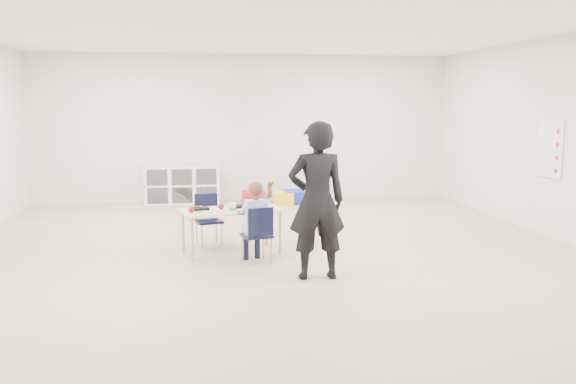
{
  "coord_description": "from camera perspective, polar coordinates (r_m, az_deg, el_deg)",
  "views": [
    {
      "loc": [
        -0.88,
        -7.28,
        1.89
      ],
      "look_at": [
        0.15,
        -0.27,
        0.85
      ],
      "focal_mm": 38.0,
      "sensor_mm": 36.0,
      "label": 1
    }
  ],
  "objects": [
    {
      "name": "table",
      "position": [
        7.72,
        -5.31,
        -3.66
      ],
      "size": [
        1.35,
        0.9,
        0.57
      ],
      "rotation": [
        0.0,
        0.0,
        0.24
      ],
      "color": "#F5E5C4",
      "rests_on": "ground"
    },
    {
      "name": "bread_roll",
      "position": [
        7.66,
        -3.08,
        -1.33
      ],
      "size": [
        0.09,
        0.09,
        0.07
      ],
      "primitive_type": "ellipsoid",
      "color": "tan",
      "rests_on": "table"
    },
    {
      "name": "milk_carton",
      "position": [
        7.55,
        -5.24,
        -1.36
      ],
      "size": [
        0.08,
        0.08,
        0.1
      ],
      "primitive_type": "cube",
      "rotation": [
        0.0,
        0.0,
        0.24
      ],
      "color": "white",
      "rests_on": "table"
    },
    {
      "name": "rules_poster",
      "position": [
        9.28,
        23.29,
        3.73
      ],
      "size": [
        0.02,
        0.6,
        0.8
      ],
      "primitive_type": "cube",
      "color": "white",
      "rests_on": "room"
    },
    {
      "name": "child",
      "position": [
        7.22,
        -2.97,
        -2.45
      ],
      "size": [
        0.55,
        0.55,
        1.08
      ],
      "primitive_type": null,
      "rotation": [
        0.0,
        0.0,
        0.24
      ],
      "color": "#B1C8F0",
      "rests_on": "chair_near"
    },
    {
      "name": "lunch_tray_near",
      "position": [
        7.77,
        -4.57,
        -1.34
      ],
      "size": [
        0.25,
        0.21,
        0.03
      ],
      "primitive_type": "cube",
      "rotation": [
        0.0,
        0.0,
        0.24
      ],
      "color": "black",
      "rests_on": "table"
    },
    {
      "name": "apple_near",
      "position": [
        7.66,
        -6.28,
        -1.35
      ],
      "size": [
        0.07,
        0.07,
        0.07
      ],
      "primitive_type": "sphere",
      "color": "maroon",
      "rests_on": "table"
    },
    {
      "name": "cubby_shelf",
      "position": [
        11.67,
        -9.86,
        0.66
      ],
      "size": [
        1.4,
        0.4,
        0.7
      ],
      "primitive_type": "cube",
      "color": "white",
      "rests_on": "ground"
    },
    {
      "name": "chair_far",
      "position": [
        8.17,
        -7.4,
        -2.64
      ],
      "size": [
        0.4,
        0.38,
        0.68
      ],
      "primitive_type": null,
      "rotation": [
        0.0,
        0.0,
        0.24
      ],
      "color": "black",
      "rests_on": "ground"
    },
    {
      "name": "chair_near",
      "position": [
        7.26,
        -2.96,
        -3.98
      ],
      "size": [
        0.4,
        0.38,
        0.68
      ],
      "primitive_type": null,
      "rotation": [
        0.0,
        0.0,
        0.24
      ],
      "color": "black",
      "rests_on": "ground"
    },
    {
      "name": "bin_red",
      "position": [
        11.43,
        -3.2,
        -0.54
      ],
      "size": [
        0.41,
        0.52,
        0.25
      ],
      "primitive_type": "cube",
      "rotation": [
        0.0,
        0.0,
        0.05
      ],
      "color": "#B41228",
      "rests_on": "ground"
    },
    {
      "name": "apple_far",
      "position": [
        7.47,
        -9.03,
        -1.65
      ],
      "size": [
        0.07,
        0.07,
        0.07
      ],
      "primitive_type": "sphere",
      "color": "maroon",
      "rests_on": "table"
    },
    {
      "name": "bin_yellow",
      "position": [
        11.45,
        -0.32,
        -0.54
      ],
      "size": [
        0.47,
        0.55,
        0.23
      ],
      "primitive_type": "cube",
      "rotation": [
        0.0,
        0.0,
        -0.23
      ],
      "color": "yellow",
      "rests_on": "ground"
    },
    {
      "name": "bin_blue",
      "position": [
        11.54,
        0.57,
        -0.46
      ],
      "size": [
        0.39,
        0.5,
        0.24
      ],
      "primitive_type": "cube",
      "rotation": [
        0.0,
        0.0,
        -0.02
      ],
      "color": "#1728AD",
      "rests_on": "ground"
    },
    {
      "name": "adult",
      "position": [
        6.52,
        2.7,
        -0.83
      ],
      "size": [
        0.62,
        0.41,
        1.7
      ],
      "primitive_type": "imported",
      "rotation": [
        0.0,
        0.0,
        3.15
      ],
      "color": "black",
      "rests_on": "ground"
    },
    {
      "name": "lunch_tray_far",
      "position": [
        7.66,
        -8.27,
        -1.55
      ],
      "size": [
        0.25,
        0.21,
        0.03
      ],
      "primitive_type": "cube",
      "rotation": [
        0.0,
        0.0,
        0.24
      ],
      "color": "black",
      "rests_on": "table"
    },
    {
      "name": "room",
      "position": [
        7.35,
        -1.48,
        4.53
      ],
      "size": [
        9.0,
        9.02,
        2.8
      ],
      "color": "#B9AC8E",
      "rests_on": "ground"
    }
  ]
}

